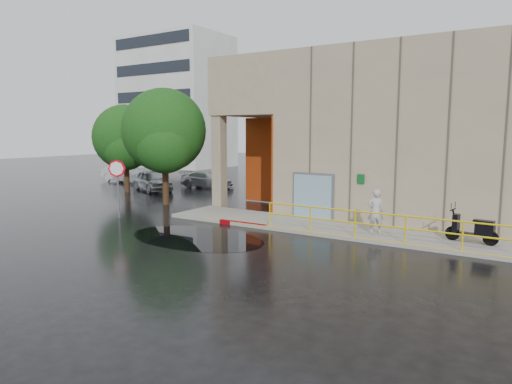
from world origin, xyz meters
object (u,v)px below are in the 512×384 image
tree_near (164,134)px  car_a (152,180)px  person (376,211)px  red_curb (243,224)px  stop_sign (117,176)px  scooter (473,221)px  car_b (124,174)px  car_c (207,180)px  tree_far (126,140)px

tree_near → car_a: bearing=141.6°
person → red_curb: size_ratio=0.74×
person → stop_sign: size_ratio=0.62×
scooter → red_curb: size_ratio=0.78×
scooter → car_b: size_ratio=0.44×
car_c → person: bearing=-124.8°
car_c → tree_near: size_ratio=0.63×
red_curb → car_c: bearing=134.7°
car_a → tree_far: (-0.82, -1.55, 2.87)m
stop_sign → tree_near: (-0.75, 4.08, 1.99)m
scooter → red_curb: 9.25m
car_a → tree_near: (5.26, -4.17, 3.31)m
person → scooter: bearing=155.8°
scooter → car_b: (-27.18, 7.90, -0.26)m
tree_far → car_b: bearing=140.3°
red_curb → car_b: car_b is taller
car_b → car_c: size_ratio=1.02×
car_c → tree_near: (3.07, -7.62, 3.43)m
car_b → car_c: (8.11, 0.77, -0.10)m
tree_near → scooter: bearing=-3.7°
car_b → tree_far: size_ratio=0.71×
tree_near → tree_far: size_ratio=1.10×
stop_sign → car_b: size_ratio=0.66×
person → car_b: bearing=-48.4°
person → red_curb: bearing=-18.2°
red_curb → car_a: bearing=151.4°
stop_sign → car_c: stop_sign is taller
scooter → car_b: bearing=172.1°
stop_sign → red_curb: 6.66m
stop_sign → car_a: 10.30m
red_curb → tree_far: 14.37m
tree_near → tree_far: 6.63m
person → tree_far: (-18.60, 3.97, 2.57)m
red_curb → car_a: size_ratio=0.56×
scooter → tree_near: bearing=-175.5°
scooter → car_c: bearing=163.8°
tree_near → red_curb: bearing=-19.5°
stop_sign → car_a: stop_sign is taller
scooter → tree_far: size_ratio=0.31×
red_curb → tree_near: tree_near is taller
stop_sign → car_a: (-6.02, 8.26, -1.31)m
scooter → tree_far: tree_far is taller
stop_sign → tree_near: 4.61m
tree_near → tree_far: bearing=156.6°
scooter → red_curb: bearing=-162.9°
stop_sign → car_b: (-11.93, 10.94, -1.34)m
red_curb → car_c: size_ratio=0.57×
red_curb → car_a: 13.87m
stop_sign → car_c: (-3.82, 11.71, -1.44)m
person → scooter: (3.48, 0.31, -0.07)m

